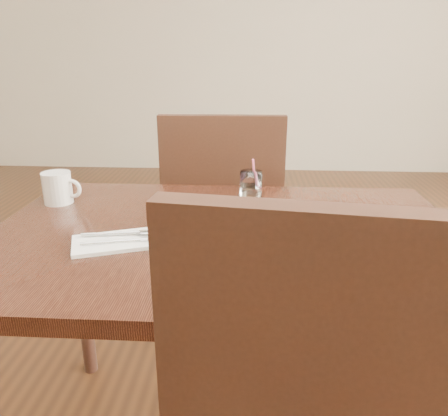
# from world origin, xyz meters

# --- Properties ---
(table) EXTENTS (1.20, 0.80, 0.75)m
(table) POSITION_xyz_m (0.00, 0.00, 0.67)
(table) COLOR black
(table) RESTS_ON ground
(chair_far) EXTENTS (0.46, 0.46, 0.97)m
(chair_far) POSITION_xyz_m (-0.05, 0.62, 0.55)
(chair_far) COLOR black
(chair_far) RESTS_ON ground
(fries_plate) EXTENTS (0.39, 0.35, 0.02)m
(fries_plate) POSITION_xyz_m (-0.00, -0.02, 0.76)
(fries_plate) COLOR white
(fries_plate) RESTS_ON table
(loaded_fries) EXTENTS (0.25, 0.22, 0.06)m
(loaded_fries) POSITION_xyz_m (-0.00, -0.02, 0.80)
(loaded_fries) COLOR gold
(loaded_fries) RESTS_ON fries_plate
(napkin) EXTENTS (0.21, 0.17, 0.01)m
(napkin) POSITION_xyz_m (-0.27, -0.09, 0.75)
(napkin) COLOR white
(napkin) RESTS_ON table
(cutlery) EXTENTS (0.19, 0.10, 0.01)m
(cutlery) POSITION_xyz_m (-0.27, -0.09, 0.76)
(cutlery) COLOR silver
(cutlery) RESTS_ON napkin
(water_glass) EXTENTS (0.06, 0.06, 0.14)m
(water_glass) POSITION_xyz_m (0.06, 0.20, 0.80)
(water_glass) COLOR white
(water_glass) RESTS_ON table
(coffee_mug) EXTENTS (0.12, 0.08, 0.09)m
(coffee_mug) POSITION_xyz_m (-0.51, 0.19, 0.80)
(coffee_mug) COLOR white
(coffee_mug) RESTS_ON table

